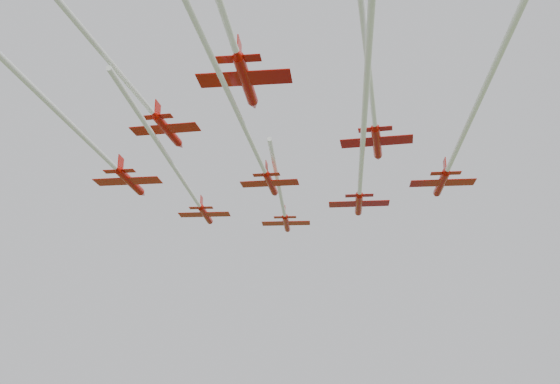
% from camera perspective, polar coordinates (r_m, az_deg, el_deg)
% --- Properties ---
extents(jet_lead, '(11.69, 43.06, 2.58)m').
position_cam_1_polar(jet_lead, '(103.64, 0.31, -1.53)').
color(jet_lead, '#BC0C03').
extents(jet_row2_left, '(12.80, 52.38, 2.50)m').
position_cam_1_polar(jet_row2_left, '(91.27, -8.34, 0.25)').
color(jet_row2_left, '#BC0C03').
extents(jet_row2_right, '(13.07, 58.60, 2.80)m').
position_cam_1_polar(jet_row2_right, '(84.84, 7.40, 1.82)').
color(jet_row2_right, '#BC0C03').
extents(jet_row3_left, '(12.72, 62.48, 2.95)m').
position_cam_1_polar(jet_row3_left, '(82.06, -17.15, 4.49)').
color(jet_row3_left, '#BC0C03').
extents(jet_row3_mid, '(9.81, 54.38, 2.37)m').
position_cam_1_polar(jet_row3_mid, '(72.90, -2.56, 4.40)').
color(jet_row3_mid, '#BC0C03').
extents(jet_row3_right, '(13.27, 58.58, 2.67)m').
position_cam_1_polar(jet_row3_right, '(76.87, 16.15, 4.44)').
color(jet_row3_right, '#BC0C03').
extents(jet_row4_left, '(9.07, 66.80, 2.47)m').
position_cam_1_polar(jet_row4_left, '(61.26, -16.35, 12.61)').
color(jet_row4_left, '#BC0C03').
extents(jet_row4_right, '(8.78, 52.21, 2.60)m').
position_cam_1_polar(jet_row4_right, '(66.00, 8.38, 8.63)').
color(jet_row4_right, '#BC0C03').
extents(jet_trail_solo, '(10.53, 45.32, 2.76)m').
position_cam_1_polar(jet_trail_solo, '(54.78, -4.75, 14.74)').
color(jet_trail_solo, '#BC0C03').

